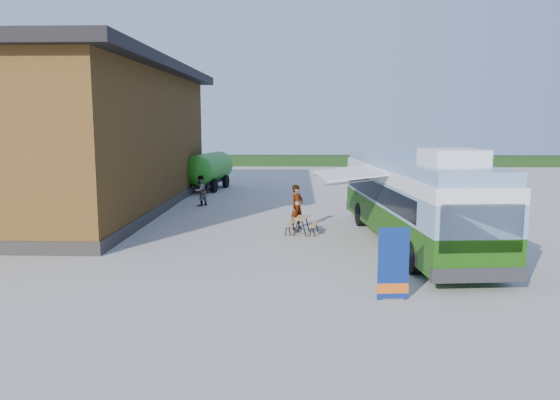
{
  "coord_description": "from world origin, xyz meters",
  "views": [
    {
      "loc": [
        0.27,
        -17.87,
        4.58
      ],
      "look_at": [
        -0.48,
        3.84,
        1.4
      ],
      "focal_mm": 35.0,
      "sensor_mm": 36.0,
      "label": 1
    }
  ],
  "objects_px": {
    "banner": "(393,271)",
    "slurry_tanker": "(209,169)",
    "picnic_table": "(302,222)",
    "person_a": "(297,207)",
    "person_b": "(200,191)",
    "bus": "(412,197)"
  },
  "relations": [
    {
      "from": "banner",
      "to": "picnic_table",
      "type": "bearing_deg",
      "value": 99.99
    },
    {
      "from": "picnic_table",
      "to": "person_b",
      "type": "xyz_separation_m",
      "value": [
        -5.44,
        7.22,
        0.31
      ]
    },
    {
      "from": "picnic_table",
      "to": "slurry_tanker",
      "type": "bearing_deg",
      "value": 122.6
    },
    {
      "from": "banner",
      "to": "person_a",
      "type": "relative_size",
      "value": 1.01
    },
    {
      "from": "bus",
      "to": "picnic_table",
      "type": "height_order",
      "value": "bus"
    },
    {
      "from": "banner",
      "to": "person_a",
      "type": "distance_m",
      "value": 9.58
    },
    {
      "from": "bus",
      "to": "slurry_tanker",
      "type": "relative_size",
      "value": 1.89
    },
    {
      "from": "person_a",
      "to": "slurry_tanker",
      "type": "distance_m",
      "value": 14.35
    },
    {
      "from": "person_b",
      "to": "picnic_table",
      "type": "bearing_deg",
      "value": 71.15
    },
    {
      "from": "person_b",
      "to": "banner",
      "type": "bearing_deg",
      "value": 60.88
    },
    {
      "from": "bus",
      "to": "slurry_tanker",
      "type": "distance_m",
      "value": 18.79
    },
    {
      "from": "picnic_table",
      "to": "banner",
      "type": "bearing_deg",
      "value": -64.95
    },
    {
      "from": "picnic_table",
      "to": "slurry_tanker",
      "type": "relative_size",
      "value": 0.21
    },
    {
      "from": "slurry_tanker",
      "to": "person_b",
      "type": "bearing_deg",
      "value": -75.34
    },
    {
      "from": "picnic_table",
      "to": "person_b",
      "type": "height_order",
      "value": "person_b"
    },
    {
      "from": "banner",
      "to": "slurry_tanker",
      "type": "relative_size",
      "value": 0.29
    },
    {
      "from": "person_a",
      "to": "person_b",
      "type": "relative_size",
      "value": 1.14
    },
    {
      "from": "banner",
      "to": "slurry_tanker",
      "type": "height_order",
      "value": "slurry_tanker"
    },
    {
      "from": "person_b",
      "to": "bus",
      "type": "bearing_deg",
      "value": 81.29
    },
    {
      "from": "bus",
      "to": "picnic_table",
      "type": "distance_m",
      "value": 4.56
    },
    {
      "from": "banner",
      "to": "picnic_table",
      "type": "distance_m",
      "value": 8.46
    },
    {
      "from": "person_b",
      "to": "slurry_tanker",
      "type": "distance_m",
      "value": 7.01
    }
  ]
}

